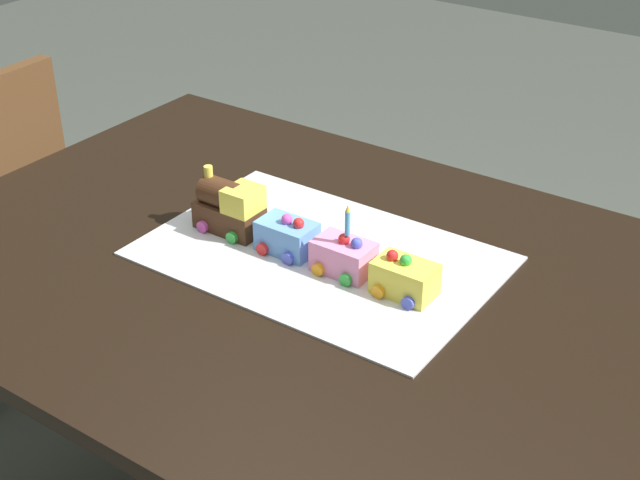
{
  "coord_description": "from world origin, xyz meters",
  "views": [
    {
      "loc": [
        0.78,
        -1.06,
        1.56
      ],
      "look_at": [
        0.02,
        0.04,
        0.77
      ],
      "focal_mm": 50.84,
      "sensor_mm": 36.0,
      "label": 1
    }
  ],
  "objects_px": {
    "dining_table": "(298,316)",
    "cake_locomotive": "(229,207)",
    "cake_car_gondola_sky_blue": "(287,236)",
    "cake_car_hopper_lemon": "(405,278)",
    "birthday_candle": "(348,221)",
    "cake_car_flatbed_bubblegum": "(344,256)"
  },
  "relations": [
    {
      "from": "cake_locomotive",
      "to": "cake_car_flatbed_bubblegum",
      "type": "height_order",
      "value": "cake_locomotive"
    },
    {
      "from": "dining_table",
      "to": "cake_locomotive",
      "type": "height_order",
      "value": "cake_locomotive"
    },
    {
      "from": "cake_car_hopper_lemon",
      "to": "birthday_candle",
      "type": "relative_size",
      "value": 1.78
    },
    {
      "from": "cake_car_gondola_sky_blue",
      "to": "dining_table",
      "type": "bearing_deg",
      "value": -32.08
    },
    {
      "from": "dining_table",
      "to": "birthday_candle",
      "type": "relative_size",
      "value": 24.87
    },
    {
      "from": "cake_car_hopper_lemon",
      "to": "birthday_candle",
      "type": "height_order",
      "value": "birthday_candle"
    },
    {
      "from": "cake_car_gondola_sky_blue",
      "to": "birthday_candle",
      "type": "xyz_separation_m",
      "value": [
        0.12,
        -0.0,
        0.07
      ]
    },
    {
      "from": "cake_car_flatbed_bubblegum",
      "to": "birthday_candle",
      "type": "bearing_deg",
      "value": -0.0
    },
    {
      "from": "cake_locomotive",
      "to": "cake_car_hopper_lemon",
      "type": "distance_m",
      "value": 0.36
    },
    {
      "from": "dining_table",
      "to": "birthday_candle",
      "type": "height_order",
      "value": "birthday_candle"
    },
    {
      "from": "dining_table",
      "to": "birthday_candle",
      "type": "bearing_deg",
      "value": 15.91
    },
    {
      "from": "cake_car_gondola_sky_blue",
      "to": "cake_car_hopper_lemon",
      "type": "relative_size",
      "value": 1.0
    },
    {
      "from": "cake_car_flatbed_bubblegum",
      "to": "cake_car_gondola_sky_blue",
      "type": "bearing_deg",
      "value": 180.0
    },
    {
      "from": "birthday_candle",
      "to": "dining_table",
      "type": "bearing_deg",
      "value": -164.09
    },
    {
      "from": "cake_locomotive",
      "to": "birthday_candle",
      "type": "xyz_separation_m",
      "value": [
        0.25,
        0.0,
        0.05
      ]
    },
    {
      "from": "dining_table",
      "to": "cake_car_gondola_sky_blue",
      "type": "height_order",
      "value": "cake_car_gondola_sky_blue"
    },
    {
      "from": "cake_car_gondola_sky_blue",
      "to": "cake_car_hopper_lemon",
      "type": "distance_m",
      "value": 0.23
    },
    {
      "from": "dining_table",
      "to": "cake_car_gondola_sky_blue",
      "type": "distance_m",
      "value": 0.15
    },
    {
      "from": "dining_table",
      "to": "cake_car_flatbed_bubblegum",
      "type": "bearing_deg",
      "value": 17.02
    },
    {
      "from": "cake_locomotive",
      "to": "cake_car_hopper_lemon",
      "type": "bearing_deg",
      "value": 0.0
    },
    {
      "from": "cake_car_flatbed_bubblegum",
      "to": "cake_locomotive",
      "type": "bearing_deg",
      "value": -180.0
    },
    {
      "from": "dining_table",
      "to": "cake_car_gondola_sky_blue",
      "type": "relative_size",
      "value": 14.0
    }
  ]
}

